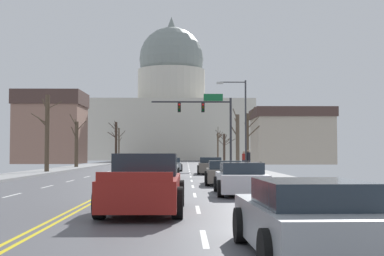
% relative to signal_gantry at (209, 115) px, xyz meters
% --- Properties ---
extents(ground, '(20.00, 180.00, 0.20)m').
position_rel_signal_gantry_xyz_m(ground, '(-5.45, -12.97, -5.29)').
color(ground, '#515156').
extents(signal_gantry, '(7.91, 0.41, 7.29)m').
position_rel_signal_gantry_xyz_m(signal_gantry, '(0.00, 0.00, 0.00)').
color(signal_gantry, '#28282D').
rests_on(signal_gantry, ground).
extents(street_lamp_right, '(2.50, 0.24, 7.57)m').
position_rel_signal_gantry_xyz_m(street_lamp_right, '(2.40, -7.77, -0.64)').
color(street_lamp_right, '#333338').
rests_on(street_lamp_right, ground).
extents(capitol_building, '(35.34, 18.28, 31.96)m').
position_rel_signal_gantry_xyz_m(capitol_building, '(-5.45, 65.85, 5.98)').
color(capitol_building, beige).
rests_on(capitol_building, ground).
extents(sedan_near_00, '(2.15, 4.30, 1.18)m').
position_rel_signal_gantry_xyz_m(sedan_near_00, '(-3.63, -5.00, -4.75)').
color(sedan_near_00, '#9EA3A8').
rests_on(sedan_near_00, ground).
extents(sedan_near_01, '(2.07, 4.45, 1.28)m').
position_rel_signal_gantry_xyz_m(sedan_near_01, '(-0.41, -11.59, -4.71)').
color(sedan_near_01, '#6B6056').
rests_on(sedan_near_01, ground).
extents(sedan_near_02, '(2.01, 4.31, 1.25)m').
position_rel_signal_gantry_xyz_m(sedan_near_02, '(-3.71, -17.80, -4.73)').
color(sedan_near_02, '#9EA3A8').
rests_on(sedan_near_02, ground).
extents(sedan_near_03, '(2.10, 4.36, 1.22)m').
position_rel_signal_gantry_xyz_m(sedan_near_03, '(-0.30, -24.93, -4.74)').
color(sedan_near_03, '#6B6056').
rests_on(sedan_near_03, ground).
extents(sedan_near_04, '(2.00, 4.58, 1.26)m').
position_rel_signal_gantry_xyz_m(sedan_near_04, '(-0.15, -31.58, -4.72)').
color(sedan_near_04, silver).
rests_on(sedan_near_04, ground).
extents(pickup_truck_near_05, '(2.23, 5.27, 1.61)m').
position_rel_signal_gantry_xyz_m(pickup_truck_near_05, '(-3.46, -37.55, -4.59)').
color(pickup_truck_near_05, maroon).
rests_on(pickup_truck_near_05, ground).
extents(sedan_near_06, '(2.06, 4.35, 1.22)m').
position_rel_signal_gantry_xyz_m(sedan_near_06, '(-0.40, -44.12, -4.73)').
color(sedan_near_06, '#9EA3A8').
rests_on(sedan_near_06, ground).
extents(sedan_oncoming_00, '(2.11, 4.71, 1.14)m').
position_rel_signal_gantry_xyz_m(sedan_oncoming_00, '(-7.18, 7.79, -4.77)').
color(sedan_oncoming_00, '#6B6056').
rests_on(sedan_oncoming_00, ground).
extents(sedan_oncoming_01, '(2.11, 4.57, 1.20)m').
position_rel_signal_gantry_xyz_m(sedan_oncoming_01, '(-7.12, 21.85, -4.74)').
color(sedan_oncoming_01, silver).
rests_on(sedan_oncoming_01, ground).
extents(sedan_oncoming_02, '(2.19, 4.55, 1.21)m').
position_rel_signal_gantry_xyz_m(sedan_oncoming_02, '(-10.67, 35.37, -4.73)').
color(sedan_oncoming_02, '#1E7247').
rests_on(sedan_oncoming_02, ground).
extents(sedan_oncoming_03, '(2.13, 4.37, 1.25)m').
position_rel_signal_gantry_xyz_m(sedan_oncoming_03, '(-10.87, 48.85, -4.73)').
color(sedan_oncoming_03, navy).
rests_on(sedan_oncoming_03, ground).
extents(flank_building_00, '(9.81, 8.80, 10.71)m').
position_rel_signal_gantry_xyz_m(flank_building_00, '(-22.44, 27.64, 0.11)').
color(flank_building_00, '#8C6656').
rests_on(flank_building_00, ground).
extents(flank_building_01, '(11.14, 9.53, 7.94)m').
position_rel_signal_gantry_xyz_m(flank_building_01, '(12.98, 24.49, -1.30)').
color(flank_building_01, '#B2A38E').
rests_on(flank_building_01, ground).
extents(bare_tree_00, '(1.13, 2.96, 5.69)m').
position_rel_signal_gantry_xyz_m(bare_tree_00, '(3.07, 35.64, -2.48)').
color(bare_tree_00, brown).
rests_on(bare_tree_00, ground).
extents(bare_tree_01, '(2.39, 1.86, 6.12)m').
position_rel_signal_gantry_xyz_m(bare_tree_01, '(-13.99, 41.40, -2.00)').
color(bare_tree_01, brown).
rests_on(bare_tree_01, ground).
extents(bare_tree_02, '(1.06, 2.18, 6.09)m').
position_rel_signal_gantry_xyz_m(bare_tree_02, '(3.21, 4.18, -2.29)').
color(bare_tree_02, brown).
rests_on(bare_tree_02, ground).
extents(bare_tree_03, '(2.00, 2.09, 6.09)m').
position_rel_signal_gantry_xyz_m(bare_tree_03, '(-13.31, -9.98, -1.98)').
color(bare_tree_03, '#4C3D2D').
rests_on(bare_tree_03, ground).
extents(bare_tree_04, '(1.51, 2.15, 5.48)m').
position_rel_signal_gantry_xyz_m(bare_tree_04, '(3.22, -4.82, -2.55)').
color(bare_tree_04, '#4C3D2D').
rests_on(bare_tree_04, ground).
extents(bare_tree_05, '(1.71, 2.26, 6.63)m').
position_rel_signal_gantry_xyz_m(bare_tree_05, '(-13.68, 34.96, -1.80)').
color(bare_tree_05, '#423328').
rests_on(bare_tree_05, ground).
extents(bare_tree_06, '(2.96, 2.02, 4.67)m').
position_rel_signal_gantry_xyz_m(bare_tree_06, '(3.23, 23.59, -2.95)').
color(bare_tree_06, '#423328').
rests_on(bare_tree_06, ground).
extents(bare_tree_07, '(1.67, 2.64, 5.45)m').
position_rel_signal_gantry_xyz_m(bare_tree_07, '(-13.73, 3.60, -2.65)').
color(bare_tree_07, '#4C3D2D').
rests_on(bare_tree_07, ground).
extents(pedestrian_00, '(0.35, 0.34, 1.73)m').
position_rel_signal_gantry_xyz_m(pedestrian_00, '(2.98, -7.62, -4.21)').
color(pedestrian_00, '#33333D').
rests_on(pedestrian_00, ground).
extents(pedestrian_01, '(0.35, 0.34, 1.62)m').
position_rel_signal_gantry_xyz_m(pedestrian_01, '(3.11, -2.99, -4.28)').
color(pedestrian_01, black).
rests_on(pedestrian_01, ground).
extents(bicycle_parked, '(0.12, 1.77, 0.85)m').
position_rel_signal_gantry_xyz_m(bicycle_parked, '(3.22, -13.00, -4.83)').
color(bicycle_parked, black).
rests_on(bicycle_parked, ground).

